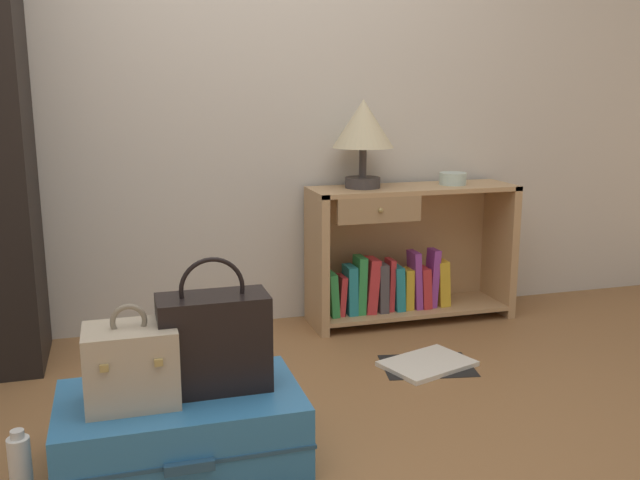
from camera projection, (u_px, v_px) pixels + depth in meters
name	position (u px, v px, depth m)	size (l,w,h in m)	color
ground_plane	(290.00, 475.00, 2.13)	(9.00, 9.00, 0.00)	olive
back_wall	(209.00, 54.00, 3.26)	(6.40, 0.10, 2.60)	beige
bookshelf	(403.00, 258.00, 3.51)	(1.02, 0.32, 0.67)	tan
table_lamp	(363.00, 128.00, 3.33)	(0.29, 0.29, 0.42)	#3D3838
bowl	(453.00, 179.00, 3.49)	(0.13, 0.13, 0.06)	silver
suitcase_large	(181.00, 429.00, 2.17)	(0.74, 0.47, 0.23)	teal
train_case	(131.00, 365.00, 2.06)	(0.27, 0.21, 0.31)	#B7A88E
handbag	(214.00, 341.00, 2.16)	(0.34, 0.16, 0.42)	black
bottle	(20.00, 466.00, 2.00)	(0.06, 0.06, 0.21)	white
open_book_on_floor	(427.00, 364.00, 2.96)	(0.42, 0.36, 0.02)	white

